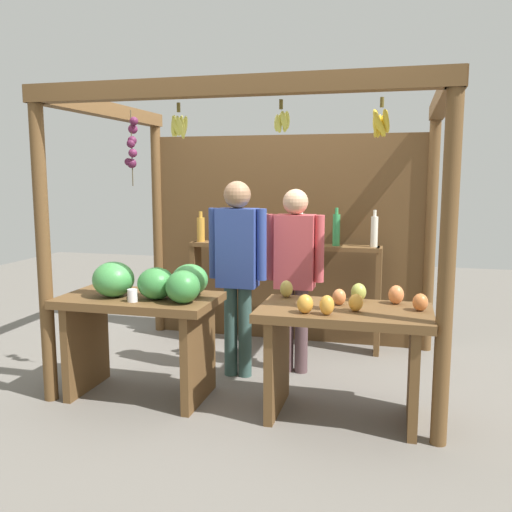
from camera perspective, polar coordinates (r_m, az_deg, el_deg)
name	(u,v)px	position (r m, az deg, el deg)	size (l,w,h in m)	color
ground_plane	(262,371)	(4.81, 0.59, -11.73)	(12.00, 12.00, 0.00)	slate
market_stall	(273,211)	(4.94, 1.80, 4.66)	(2.85, 2.04, 2.26)	brown
fruit_counter_left	(146,307)	(4.17, -11.18, -5.20)	(1.15, 0.64, 1.02)	brown
fruit_counter_right	(344,338)	(3.84, 9.06, -8.26)	(1.15, 0.64, 0.89)	brown
bottle_shelf_unit	(283,265)	(5.29, 2.75, -0.96)	(1.83, 0.22, 1.35)	brown
vendor_man	(238,261)	(4.48, -1.91, -0.52)	(0.48, 0.22, 1.60)	#35524C
vendor_woman	(295,265)	(4.59, 4.01, -0.90)	(0.48, 0.21, 1.54)	brown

